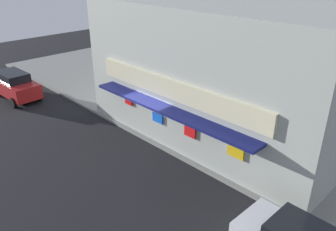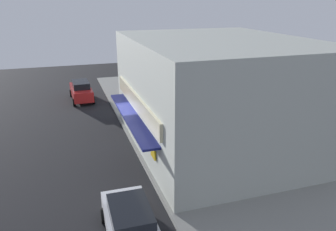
{
  "view_description": "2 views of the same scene",
  "coord_description": "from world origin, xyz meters",
  "px_view_note": "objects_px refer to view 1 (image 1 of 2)",
  "views": [
    {
      "loc": [
        10.98,
        -9.56,
        8.39
      ],
      "look_at": [
        -0.08,
        1.24,
        1.15
      ],
      "focal_mm": 35.8,
      "sensor_mm": 36.0,
      "label": 1
    },
    {
      "loc": [
        18.97,
        -3.68,
        8.81
      ],
      "look_at": [
        0.04,
        2.47,
        1.7
      ],
      "focal_mm": 35.05,
      "sensor_mm": 36.0,
      "label": 2
    }
  ],
  "objects_px": {
    "traffic_light": "(192,72)",
    "pedestrian": "(270,158)",
    "trash_can": "(211,131)",
    "parked_car_red": "(14,85)",
    "potted_plant_by_doorway": "(175,112)",
    "fire_hydrant": "(159,122)"
  },
  "relations": [
    {
      "from": "traffic_light",
      "to": "pedestrian",
      "type": "relative_size",
      "value": 3.3
    },
    {
      "from": "trash_can",
      "to": "parked_car_red",
      "type": "relative_size",
      "value": 0.2
    },
    {
      "from": "trash_can",
      "to": "potted_plant_by_doorway",
      "type": "relative_size",
      "value": 1.0
    },
    {
      "from": "traffic_light",
      "to": "fire_hydrant",
      "type": "bearing_deg",
      "value": 174.69
    },
    {
      "from": "fire_hydrant",
      "to": "trash_can",
      "type": "bearing_deg",
      "value": 21.58
    },
    {
      "from": "potted_plant_by_doorway",
      "to": "pedestrian",
      "type": "bearing_deg",
      "value": -9.8
    },
    {
      "from": "pedestrian",
      "to": "traffic_light",
      "type": "bearing_deg",
      "value": -174.58
    },
    {
      "from": "pedestrian",
      "to": "trash_can",
      "type": "bearing_deg",
      "value": 166.5
    },
    {
      "from": "potted_plant_by_doorway",
      "to": "parked_car_red",
      "type": "relative_size",
      "value": 0.2
    },
    {
      "from": "pedestrian",
      "to": "parked_car_red",
      "type": "height_order",
      "value": "pedestrian"
    },
    {
      "from": "potted_plant_by_doorway",
      "to": "parked_car_red",
      "type": "height_order",
      "value": "parked_car_red"
    },
    {
      "from": "pedestrian",
      "to": "potted_plant_by_doorway",
      "type": "relative_size",
      "value": 1.98
    },
    {
      "from": "traffic_light",
      "to": "trash_can",
      "type": "relative_size",
      "value": 6.5
    },
    {
      "from": "traffic_light",
      "to": "potted_plant_by_doorway",
      "type": "bearing_deg",
      "value": 148.97
    },
    {
      "from": "trash_can",
      "to": "fire_hydrant",
      "type": "bearing_deg",
      "value": -158.42
    },
    {
      "from": "traffic_light",
      "to": "parked_car_red",
      "type": "height_order",
      "value": "traffic_light"
    },
    {
      "from": "fire_hydrant",
      "to": "trash_can",
      "type": "xyz_separation_m",
      "value": [
        2.69,
        1.06,
        0.06
      ]
    },
    {
      "from": "traffic_light",
      "to": "trash_can",
      "type": "xyz_separation_m",
      "value": [
        0.27,
        1.29,
        -3.3
      ]
    },
    {
      "from": "traffic_light",
      "to": "potted_plant_by_doorway",
      "type": "xyz_separation_m",
      "value": [
        -2.52,
        1.51,
        -3.23
      ]
    },
    {
      "from": "fire_hydrant",
      "to": "potted_plant_by_doorway",
      "type": "relative_size",
      "value": 0.9
    },
    {
      "from": "fire_hydrant",
      "to": "potted_plant_by_doorway",
      "type": "bearing_deg",
      "value": 94.59
    },
    {
      "from": "pedestrian",
      "to": "fire_hydrant",
      "type": "bearing_deg",
      "value": -178.59
    }
  ]
}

